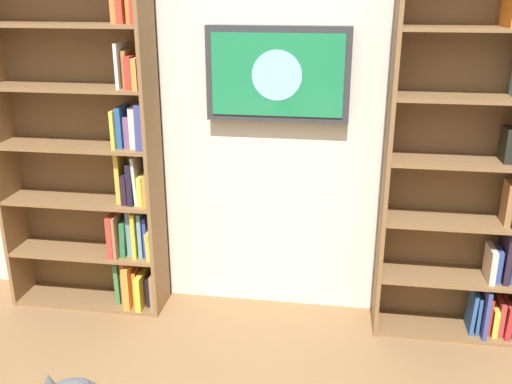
# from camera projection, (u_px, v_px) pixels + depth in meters

# --- Properties ---
(wall_back) EXTENTS (4.52, 0.06, 2.70)m
(wall_back) POSITION_uv_depth(u_px,v_px,m) (267.00, 84.00, 3.15)
(wall_back) COLOR silver
(wall_back) RESTS_ON ground
(bookshelf_left) EXTENTS (0.82, 0.28, 2.01)m
(bookshelf_left) POSITION_uv_depth(u_px,v_px,m) (485.00, 160.00, 2.94)
(bookshelf_left) COLOR brown
(bookshelf_left) RESTS_ON ground
(bookshelf_right) EXTENTS (0.93, 0.28, 2.01)m
(bookshelf_right) POSITION_uv_depth(u_px,v_px,m) (97.00, 156.00, 3.28)
(bookshelf_right) COLOR brown
(bookshelf_right) RESTS_ON ground
(wall_mounted_tv) EXTENTS (0.78, 0.07, 0.51)m
(wall_mounted_tv) POSITION_uv_depth(u_px,v_px,m) (278.00, 75.00, 3.04)
(wall_mounted_tv) COLOR #333338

